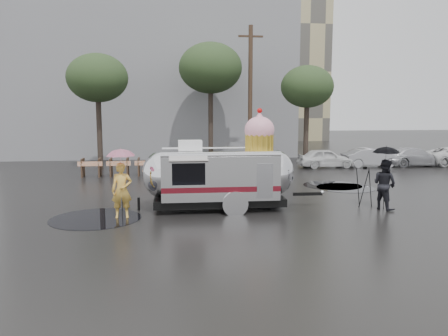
{
  "coord_description": "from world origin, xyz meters",
  "views": [
    {
      "loc": [
        -2.87,
        -14.33,
        3.62
      ],
      "look_at": [
        -0.85,
        1.41,
        1.51
      ],
      "focal_mm": 35.0,
      "sensor_mm": 36.0,
      "label": 1
    }
  ],
  "objects": [
    {
      "name": "airstream_trailer",
      "position": [
        -0.96,
        1.4,
        1.32
      ],
      "size": [
        7.0,
        2.67,
        3.77
      ],
      "rotation": [
        0.0,
        0.0,
        -0.02
      ],
      "color": "silver",
      "rests_on": "ground"
    },
    {
      "name": "parked_cars",
      "position": [
        11.78,
        12.0,
        0.72
      ],
      "size": [
        13.2,
        1.9,
        1.5
      ],
      "color": "silver",
      "rests_on": "ground"
    },
    {
      "name": "barricade_row",
      "position": [
        -5.55,
        9.96,
        0.52
      ],
      "size": [
        4.3,
        0.8,
        1.0
      ],
      "color": "#473323",
      "rests_on": "ground"
    },
    {
      "name": "puddles",
      "position": [
        0.78,
        3.3,
        0.0
      ],
      "size": [
        13.54,
        8.13,
        0.01
      ],
      "color": "black",
      "rests_on": "ground"
    },
    {
      "name": "person_left",
      "position": [
        -4.44,
        0.44,
        0.94
      ],
      "size": [
        0.7,
        0.49,
        1.87
      ],
      "primitive_type": "imported",
      "rotation": [
        0.0,
        0.0,
        0.05
      ],
      "color": "gold",
      "rests_on": "ground"
    },
    {
      "name": "tree_right",
      "position": [
        6.0,
        13.0,
        5.06
      ],
      "size": [
        3.36,
        3.36,
        6.42
      ],
      "color": "#382D26",
      "rests_on": "ground"
    },
    {
      "name": "person_right",
      "position": [
        4.95,
        0.48,
        0.92
      ],
      "size": [
        0.83,
        1.01,
        1.85
      ],
      "primitive_type": "imported",
      "rotation": [
        0.0,
        0.0,
        2.02
      ],
      "color": "black",
      "rests_on": "ground"
    },
    {
      "name": "utility_pole",
      "position": [
        2.5,
        14.0,
        4.62
      ],
      "size": [
        1.6,
        0.28,
        9.0
      ],
      "color": "#473323",
      "rests_on": "ground"
    },
    {
      "name": "tree_left",
      "position": [
        -7.0,
        13.0,
        5.48
      ],
      "size": [
        3.64,
        3.64,
        6.95
      ],
      "color": "#382D26",
      "rests_on": "ground"
    },
    {
      "name": "umbrella_pink",
      "position": [
        -4.44,
        0.44,
        1.96
      ],
      "size": [
        1.2,
        1.2,
        2.37
      ],
      "color": "pink",
      "rests_on": "ground"
    },
    {
      "name": "tree_mid",
      "position": [
        0.0,
        15.0,
        6.34
      ],
      "size": [
        4.2,
        4.2,
        8.03
      ],
      "color": "#382D26",
      "rests_on": "ground"
    },
    {
      "name": "grey_building",
      "position": [
        -4.0,
        24.0,
        6.5
      ],
      "size": [
        22.0,
        12.0,
        13.0
      ],
      "primitive_type": "cube",
      "color": "slate",
      "rests_on": "ground"
    },
    {
      "name": "ground",
      "position": [
        0.0,
        0.0,
        0.0
      ],
      "size": [
        120.0,
        120.0,
        0.0
      ],
      "primitive_type": "plane",
      "color": "black",
      "rests_on": "ground"
    },
    {
      "name": "umbrella_black",
      "position": [
        4.95,
        0.48,
        1.95
      ],
      "size": [
        1.16,
        1.16,
        2.34
      ],
      "color": "black",
      "rests_on": "ground"
    },
    {
      "name": "tripod",
      "position": [
        4.45,
        1.1,
        0.91
      ],
      "size": [
        0.57,
        0.63,
        1.53
      ],
      "rotation": [
        0.0,
        0.0,
        0.08
      ],
      "color": "black",
      "rests_on": "ground"
    }
  ]
}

